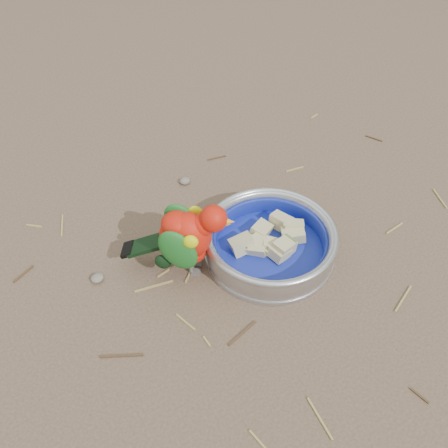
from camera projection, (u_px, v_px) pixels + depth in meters
ground at (289, 274)px, 0.90m from camera, size 60.00×60.00×0.00m
food_bowl at (269, 251)px, 0.93m from camera, size 0.24×0.24×0.02m
bowl_wall at (270, 240)px, 0.91m from camera, size 0.24×0.24×0.04m
fruit_wedges at (270, 243)px, 0.91m from camera, size 0.14×0.14×0.03m
lory_parrot at (188, 241)px, 0.86m from camera, size 0.20×0.18×0.15m
ground_debris at (300, 264)px, 0.91m from camera, size 0.90×0.80×0.01m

